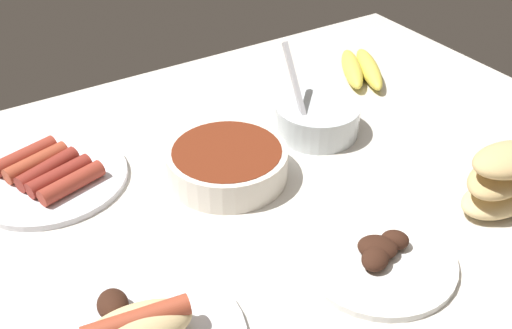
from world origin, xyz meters
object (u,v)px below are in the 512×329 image
(bowl_coleslaw, at_px, (317,117))
(bowl_chili, at_px, (227,162))
(plate_grilled_meat, at_px, (378,257))
(bread_stack, at_px, (502,179))
(banana_bunch, at_px, (361,69))
(plate_sausages, at_px, (49,175))

(bowl_coleslaw, distance_m, bowl_chili, 0.20)
(bowl_chili, xyz_separation_m, plate_grilled_meat, (-0.07, 0.26, -0.02))
(bread_stack, relative_size, banana_bunch, 0.71)
(bowl_chili, bearing_deg, bread_stack, 136.56)
(bowl_coleslaw, relative_size, plate_grilled_meat, 0.73)
(bread_stack, xyz_separation_m, banana_bunch, (-0.11, -0.42, -0.04))
(bread_stack, xyz_separation_m, plate_sausages, (0.52, -0.40, -0.04))
(banana_bunch, relative_size, plate_grilled_meat, 0.89)
(banana_bunch, distance_m, plate_grilled_meat, 0.52)
(banana_bunch, bearing_deg, bread_stack, 75.73)
(banana_bunch, xyz_separation_m, plate_grilled_meat, (0.32, 0.41, -0.01))
(plate_sausages, bearing_deg, banana_bunch, -178.35)
(bowl_coleslaw, distance_m, plate_grilled_meat, 0.32)
(bowl_chili, bearing_deg, bowl_coleslaw, -170.78)
(bowl_coleslaw, xyz_separation_m, bowl_chili, (0.19, 0.03, -0.00))
(banana_bunch, height_order, plate_sausages, same)
(bowl_chili, distance_m, bread_stack, 0.39)
(bowl_chili, distance_m, banana_bunch, 0.42)
(bread_stack, bearing_deg, banana_bunch, -104.27)
(bowl_coleslaw, xyz_separation_m, bread_stack, (-0.09, 0.30, 0.02))
(plate_grilled_meat, distance_m, plate_sausages, 0.50)
(bowl_chili, relative_size, plate_grilled_meat, 0.91)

